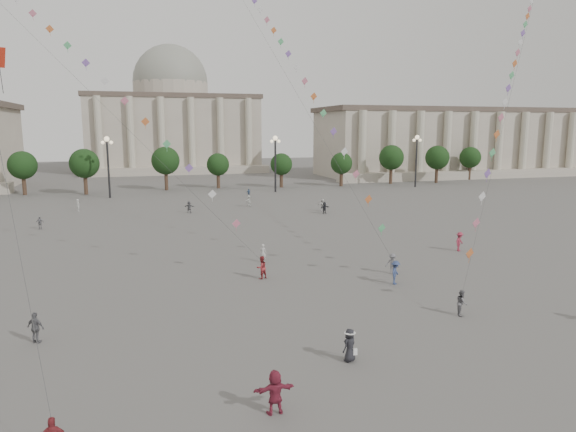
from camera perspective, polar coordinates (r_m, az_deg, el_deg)
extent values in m
plane|color=#4E4B4A|center=(28.83, 5.64, -14.97)|extent=(360.00, 360.00, 0.00)
cube|color=#A39789|center=(146.45, 19.41, 7.61)|extent=(80.00, 22.00, 16.00)
cube|color=#50433A|center=(146.47, 19.60, 10.97)|extent=(81.60, 22.44, 1.20)
cube|color=#A39789|center=(136.46, 22.40, 4.36)|extent=(84.00, 4.00, 2.00)
cube|color=#A39789|center=(154.59, -12.69, 8.74)|extent=(46.00, 30.00, 20.00)
cube|color=#50433A|center=(154.82, -12.84, 12.67)|extent=(46.92, 30.60, 1.20)
cube|color=#A39789|center=(138.06, -12.09, 4.93)|extent=(48.30, 4.00, 2.00)
cylinder|color=#A39789|center=(154.93, -12.86, 13.37)|extent=(21.00, 21.00, 5.00)
sphere|color=gray|center=(155.12, -12.90, 14.29)|extent=(21.00, 21.00, 21.00)
cylinder|color=#36281B|center=(104.72, -27.23, 3.02)|extent=(0.70, 0.70, 3.52)
sphere|color=black|center=(104.42, -27.39, 5.03)|extent=(5.12, 5.12, 5.12)
cylinder|color=#36281B|center=(103.09, -20.67, 3.39)|extent=(0.70, 0.70, 3.52)
sphere|color=black|center=(102.79, -20.79, 5.43)|extent=(5.12, 5.12, 5.12)
cylinder|color=#36281B|center=(102.85, -13.98, 3.71)|extent=(0.70, 0.70, 3.52)
sphere|color=black|center=(102.55, -14.07, 5.76)|extent=(5.12, 5.12, 5.12)
cylinder|color=#36281B|center=(104.00, -7.35, 3.98)|extent=(0.70, 0.70, 3.52)
sphere|color=black|center=(103.70, -7.40, 6.01)|extent=(5.12, 5.12, 5.12)
cylinder|color=#36281B|center=(106.50, -0.95, 4.19)|extent=(0.70, 0.70, 3.52)
sphere|color=black|center=(106.20, -0.95, 6.17)|extent=(5.12, 5.12, 5.12)
cylinder|color=#36281B|center=(110.25, 5.10, 4.35)|extent=(0.70, 0.70, 3.52)
sphere|color=black|center=(109.97, 5.13, 6.26)|extent=(5.12, 5.12, 5.12)
cylinder|color=#36281B|center=(115.14, 10.69, 4.44)|extent=(0.70, 0.70, 3.52)
sphere|color=black|center=(114.87, 10.75, 6.27)|extent=(5.12, 5.12, 5.12)
cylinder|color=#36281B|center=(121.02, 15.78, 4.50)|extent=(0.70, 0.70, 3.52)
sphere|color=black|center=(120.77, 15.86, 6.23)|extent=(5.12, 5.12, 5.12)
cylinder|color=#36281B|center=(127.77, 20.37, 4.51)|extent=(0.70, 0.70, 3.52)
sphere|color=black|center=(127.52, 20.47, 6.16)|extent=(5.12, 5.12, 5.12)
cylinder|color=#262628|center=(94.66, -19.33, 4.93)|extent=(0.36, 0.36, 10.00)
sphere|color=#FFE5B2|center=(94.42, -19.50, 8.07)|extent=(0.90, 0.90, 0.90)
sphere|color=#FFE5B2|center=(94.47, -19.91, 7.68)|extent=(0.60, 0.60, 0.60)
sphere|color=#FFE5B2|center=(94.39, -19.06, 7.73)|extent=(0.60, 0.60, 0.60)
cylinder|color=#262628|center=(97.75, -1.42, 5.60)|extent=(0.36, 0.36, 10.00)
sphere|color=#FFE5B2|center=(97.51, -1.43, 8.65)|extent=(0.90, 0.90, 0.90)
sphere|color=#FFE5B2|center=(97.35, -1.83, 8.30)|extent=(0.60, 0.60, 0.60)
sphere|color=#FFE5B2|center=(97.71, -1.03, 8.30)|extent=(0.60, 0.60, 0.60)
cylinder|color=#262628|center=(109.31, 14.05, 5.75)|extent=(0.36, 0.36, 10.00)
sphere|color=#FFE5B2|center=(109.10, 14.16, 8.48)|extent=(0.90, 0.90, 0.90)
sphere|color=#FFE5B2|center=(108.76, 13.83, 8.17)|extent=(0.60, 0.60, 0.60)
sphere|color=#FFE5B2|center=(109.47, 14.47, 8.15)|extent=(0.60, 0.60, 0.60)
imported|color=#344E76|center=(91.30, -4.38, 2.60)|extent=(0.94, 0.61, 1.49)
imported|color=silver|center=(79.92, -4.38, 1.69)|extent=(1.35, 1.67, 1.78)
imported|color=slate|center=(43.83, 11.52, -5.21)|extent=(1.31, 1.15, 1.75)
imported|color=silver|center=(75.44, 3.86, 1.23)|extent=(1.70, 0.59, 1.81)
imported|color=maroon|center=(53.55, 18.53, -2.71)|extent=(1.42, 1.26, 1.91)
imported|color=#212327|center=(73.27, 4.08, 0.92)|extent=(1.62, 1.08, 1.67)
imported|color=silver|center=(81.14, -22.29, 1.12)|extent=(0.66, 0.78, 1.80)
imported|color=#58595D|center=(75.11, -10.93, 0.99)|extent=(1.62, 1.19, 1.69)
imported|color=#B4B4B0|center=(46.75, -2.80, -4.13)|extent=(0.73, 0.68, 1.68)
imported|color=slate|center=(68.69, -25.86, -0.68)|extent=(0.97, 0.59, 1.55)
imported|color=maroon|center=(23.02, -1.46, -18.97)|extent=(1.82, 0.60, 1.95)
imported|color=#5B5B5F|center=(32.89, -26.24, -11.07)|extent=(1.14, 0.93, 1.81)
imported|color=maroon|center=(41.65, -2.96, -5.73)|extent=(1.11, 1.00, 1.86)
imported|color=navy|center=(41.01, 11.87, -6.17)|extent=(1.31, 1.38, 1.88)
imported|color=slate|center=(35.62, 18.74, -9.10)|extent=(0.94, 1.02, 1.69)
imported|color=black|center=(27.72, 6.87, -14.06)|extent=(1.02, 0.92, 1.75)
cone|color=white|center=(27.43, 6.90, -12.64)|extent=(0.52, 0.52, 0.14)
cylinder|color=white|center=(27.45, 6.90, -12.76)|extent=(0.60, 0.60, 0.02)
cube|color=white|center=(27.82, 7.47, -14.72)|extent=(0.22, 0.10, 0.35)
cylinder|color=#3F3F3F|center=(25.71, -28.46, 1.06)|extent=(0.02, 0.02, 19.39)
cylinder|color=#3F3F3F|center=(60.60, -27.08, 18.00)|extent=(0.02, 0.02, 68.69)
cube|color=#BF657C|center=(42.20, -5.76, -0.83)|extent=(0.76, 0.25, 0.76)
cube|color=silver|center=(43.27, -8.42, 2.41)|extent=(0.76, 0.25, 0.76)
cube|color=#7A53A7|center=(44.58, -10.94, 5.26)|extent=(0.76, 0.25, 0.76)
cube|color=#4DA86B|center=(46.07, -13.32, 7.80)|extent=(0.76, 0.25, 0.76)
cube|color=#C7642E|center=(47.72, -15.57, 10.07)|extent=(0.76, 0.25, 0.76)
cube|color=#BF657C|center=(49.51, -17.69, 12.10)|extent=(0.76, 0.25, 0.76)
cube|color=silver|center=(51.41, -19.68, 13.93)|extent=(0.76, 0.25, 0.76)
cube|color=#7A53A7|center=(53.41, -21.55, 15.56)|extent=(0.76, 0.25, 0.76)
cube|color=#4DA86B|center=(55.49, -23.31, 17.02)|extent=(0.76, 0.25, 0.76)
cube|color=#C7642E|center=(57.65, -24.96, 18.33)|extent=(0.76, 0.25, 0.76)
cube|color=#BF657C|center=(59.87, -26.51, 19.51)|extent=(0.76, 0.25, 0.76)
cylinder|color=#3F3F3F|center=(66.01, -3.05, 19.84)|extent=(0.02, 0.02, 72.62)
cube|color=#4DA86B|center=(41.92, 10.38, -1.32)|extent=(0.76, 0.25, 0.76)
cube|color=#C7642E|center=(43.27, 8.93, 1.87)|extent=(0.76, 0.25, 0.76)
cube|color=#BF657C|center=(44.78, 7.57, 4.65)|extent=(0.76, 0.25, 0.76)
cube|color=silver|center=(46.42, 6.29, 7.13)|extent=(0.76, 0.25, 0.76)
cube|color=#7A53A7|center=(48.17, 5.08, 9.34)|extent=(0.76, 0.25, 0.76)
cube|color=#4DA86B|center=(49.99, 3.95, 11.34)|extent=(0.76, 0.25, 0.76)
cube|color=#C7642E|center=(51.89, 2.88, 13.14)|extent=(0.76, 0.25, 0.76)
cube|color=#BF657C|center=(53.85, 1.88, 14.77)|extent=(0.76, 0.25, 0.76)
cube|color=silver|center=(55.87, 0.93, 16.24)|extent=(0.76, 0.25, 0.76)
cube|color=#7A53A7|center=(57.92, 0.04, 17.59)|extent=(0.76, 0.25, 0.76)
cube|color=#4DA86B|center=(60.01, -0.80, 18.81)|extent=(0.76, 0.25, 0.76)
cube|color=#C7642E|center=(62.14, -1.60, 19.93)|extent=(0.76, 0.25, 0.76)
cube|color=#BF657C|center=(64.30, -2.35, 20.96)|extent=(0.76, 0.25, 0.76)
cube|color=silver|center=(66.47, -3.07, 21.90)|extent=(0.76, 0.25, 0.76)
cube|color=#7A53A7|center=(68.68, -3.74, 22.76)|extent=(0.76, 0.25, 0.76)
cylinder|color=#3F3F3F|center=(59.04, 24.04, 14.53)|extent=(0.02, 0.02, 59.89)
cube|color=#C7642E|center=(36.84, 19.54, -3.92)|extent=(0.76, 0.25, 0.76)
cube|color=#BF657C|center=(38.52, 20.19, -0.71)|extent=(0.76, 0.25, 0.76)
cube|color=silver|center=(40.33, 20.77, 2.04)|extent=(0.76, 0.25, 0.76)
cube|color=#7A53A7|center=(42.24, 21.29, 4.43)|extent=(0.76, 0.25, 0.76)
cube|color=#4DA86B|center=(44.22, 21.76, 6.54)|extent=(0.76, 0.25, 0.76)
cube|color=#C7642E|center=(46.26, 22.20, 8.42)|extent=(0.76, 0.25, 0.76)
cube|color=#BF657C|center=(48.35, 22.59, 10.09)|extent=(0.76, 0.25, 0.76)
cube|color=silver|center=(50.47, 22.96, 11.58)|extent=(0.76, 0.25, 0.76)
cube|color=#7A53A7|center=(52.63, 23.29, 12.93)|extent=(0.76, 0.25, 0.76)
cube|color=#4DA86B|center=(54.81, 23.60, 14.14)|extent=(0.76, 0.25, 0.76)
cube|color=#C7642E|center=(57.02, 23.89, 15.25)|extent=(0.76, 0.25, 0.76)
cube|color=#BF657C|center=(59.24, 24.16, 16.25)|extent=(0.76, 0.25, 0.76)
cube|color=silver|center=(61.48, 24.41, 17.16)|extent=(0.76, 0.25, 0.76)
cube|color=#7A53A7|center=(63.73, 24.65, 18.00)|extent=(0.76, 0.25, 0.76)
cube|color=#4DA86B|center=(65.99, 24.87, 18.77)|extent=(0.76, 0.25, 0.76)
cube|color=#C7642E|center=(68.26, 25.07, 19.48)|extent=(0.76, 0.25, 0.76)
cube|color=#BF657C|center=(70.54, 25.27, 20.13)|extent=(0.76, 0.25, 0.76)
cube|color=silver|center=(72.83, 25.45, 20.73)|extent=(0.76, 0.25, 0.76)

